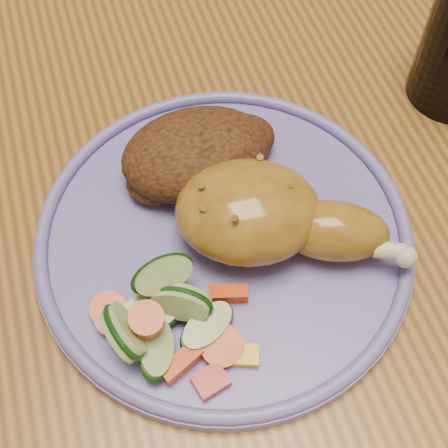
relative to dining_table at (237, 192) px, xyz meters
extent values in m
plane|color=brown|center=(0.00, 0.00, -0.67)|extent=(4.00, 4.00, 0.00)
cube|color=#8F5F26|center=(0.00, 0.00, 0.06)|extent=(0.90, 1.40, 0.04)
cube|color=#4C2D16|center=(0.00, 0.55, -0.24)|extent=(0.42, 0.42, 0.04)
cylinder|color=#4C2D16|center=(-0.18, 0.37, -0.46)|extent=(0.04, 0.04, 0.41)
cylinder|color=#4C2D16|center=(-0.18, 0.73, -0.46)|extent=(0.04, 0.04, 0.41)
cylinder|color=#4C2D16|center=(0.18, 0.37, -0.46)|extent=(0.04, 0.04, 0.41)
cylinder|color=#4C2D16|center=(0.18, 0.73, -0.46)|extent=(0.04, 0.04, 0.41)
cylinder|color=#6860AF|center=(-0.04, -0.09, 0.09)|extent=(0.28, 0.28, 0.01)
torus|color=#6860AF|center=(-0.04, -0.09, 0.10)|extent=(0.28, 0.28, 0.01)
ellipsoid|color=#A06F21|center=(-0.03, -0.10, 0.12)|extent=(0.12, 0.11, 0.06)
ellipsoid|color=#A06F21|center=(0.03, -0.13, 0.12)|extent=(0.09, 0.07, 0.04)
sphere|color=beige|center=(0.07, -0.16, 0.12)|extent=(0.02, 0.02, 0.02)
ellipsoid|color=#4A2912|center=(-0.04, -0.03, 0.12)|extent=(0.11, 0.08, 0.05)
ellipsoid|color=#4A2912|center=(-0.01, -0.02, 0.11)|extent=(0.06, 0.05, 0.03)
ellipsoid|color=#4A2912|center=(-0.08, -0.04, 0.11)|extent=(0.05, 0.04, 0.02)
cube|color=#A50A05|center=(-0.08, -0.20, 0.10)|extent=(0.02, 0.02, 0.01)
cube|color=#E5A507|center=(-0.06, -0.19, 0.10)|extent=(0.02, 0.02, 0.01)
cylinder|color=#D83E07|center=(-0.13, -0.14, 0.10)|extent=(0.02, 0.03, 0.01)
cube|color=#D83E07|center=(-0.10, -0.18, 0.10)|extent=(0.03, 0.02, 0.01)
cylinder|color=#D83E07|center=(-0.07, -0.18, 0.10)|extent=(0.03, 0.03, 0.01)
cylinder|color=#D83E07|center=(-0.11, -0.15, 0.12)|extent=(0.02, 0.02, 0.01)
cube|color=#D83E07|center=(-0.05, -0.14, 0.10)|extent=(0.03, 0.02, 0.01)
cylinder|color=#D83E07|center=(-0.13, -0.13, 0.10)|extent=(0.02, 0.03, 0.01)
cylinder|color=#A6C07D|center=(-0.11, -0.14, 0.10)|extent=(0.04, 0.04, 0.02)
cylinder|color=#A6C07D|center=(-0.09, -0.15, 0.11)|extent=(0.05, 0.04, 0.04)
cylinder|color=#A6C07D|center=(-0.08, -0.16, 0.10)|extent=(0.06, 0.06, 0.02)
cylinder|color=#A6C07D|center=(-0.13, -0.16, 0.12)|extent=(0.04, 0.05, 0.04)
cylinder|color=#A6C07D|center=(-0.09, -0.13, 0.12)|extent=(0.05, 0.04, 0.04)
cylinder|color=#A6C07D|center=(-0.11, -0.17, 0.10)|extent=(0.05, 0.05, 0.02)
cylinder|color=#A6C07D|center=(-0.11, -0.14, 0.10)|extent=(0.04, 0.04, 0.02)
camera|label=1|loc=(-0.11, -0.31, 0.49)|focal=50.00mm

